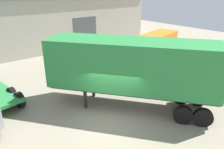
# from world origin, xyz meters

# --- Properties ---
(ground_plane) EXTENTS (60.00, 60.00, 0.00)m
(ground_plane) POSITION_xyz_m (0.00, 0.00, 0.00)
(ground_plane) COLOR gray
(warehouse_building) EXTENTS (34.17, 9.57, 6.01)m
(warehouse_building) POSITION_xyz_m (0.00, 18.53, 3.01)
(warehouse_building) COLOR #B7B2A3
(warehouse_building) RESTS_ON ground_plane
(container_trailer_green) EXTENTS (7.83, 9.16, 4.13)m
(container_trailer_green) POSITION_xyz_m (1.94, 0.30, 2.62)
(container_trailer_green) COLOR #28843D
(container_trailer_green) RESTS_ON ground_plane
(delivery_van_orange) EXTENTS (6.19, 3.34, 2.73)m
(delivery_van_orange) POSITION_xyz_m (9.64, 5.20, 1.48)
(delivery_van_orange) COLOR orange
(delivery_van_orange) RESTS_ON ground_plane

